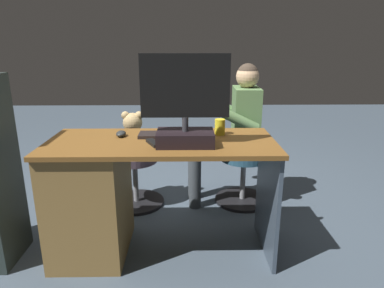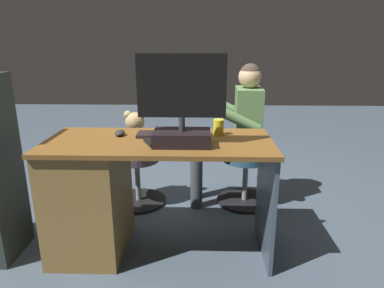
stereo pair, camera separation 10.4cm
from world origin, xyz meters
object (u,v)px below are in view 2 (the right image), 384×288
(keyboard, at_px, (171,134))
(person, at_px, (236,126))
(visitor_chair, at_px, (245,174))
(teddy_bear, at_px, (136,135))
(office_chair_teddy, at_px, (137,175))
(monitor, at_px, (182,115))
(computer_mouse, at_px, (120,133))
(tv_remote, at_px, (150,142))
(desk, at_px, (104,192))
(cup, at_px, (218,127))

(keyboard, distance_m, person, 0.78)
(visitor_chair, bearing_deg, teddy_bear, 1.24)
(keyboard, relative_size, teddy_bear, 1.18)
(office_chair_teddy, xyz_separation_m, person, (-0.81, -0.03, 0.42))
(visitor_chair, bearing_deg, person, 2.05)
(monitor, xyz_separation_m, computer_mouse, (0.40, -0.18, -0.16))
(teddy_bear, distance_m, visitor_chair, 0.97)
(computer_mouse, relative_size, tv_remote, 0.64)
(computer_mouse, bearing_deg, desk, 44.16)
(keyboard, bearing_deg, desk, 12.79)
(cup, bearing_deg, tv_remote, 27.77)
(tv_remote, distance_m, office_chair_teddy, 0.94)
(desk, bearing_deg, teddy_bear, -96.86)
(keyboard, bearing_deg, office_chair_teddy, -59.71)
(person, bearing_deg, teddy_bear, 1.15)
(desk, bearing_deg, tv_remote, 165.78)
(monitor, xyz_separation_m, person, (-0.39, -0.79, -0.26))
(desk, relative_size, visitor_chair, 2.97)
(tv_remote, relative_size, person, 0.13)
(desk, height_order, teddy_bear, teddy_bear)
(keyboard, bearing_deg, computer_mouse, -0.21)
(computer_mouse, bearing_deg, tv_remote, 140.88)
(tv_remote, bearing_deg, desk, -39.13)
(teddy_bear, bearing_deg, tv_remote, 107.01)
(cup, relative_size, teddy_bear, 0.28)
(cup, bearing_deg, person, -106.62)
(keyboard, distance_m, visitor_chair, 0.97)
(computer_mouse, relative_size, office_chair_teddy, 0.21)
(keyboard, relative_size, visitor_chair, 0.91)
(keyboard, relative_size, cup, 4.19)
(tv_remote, height_order, person, person)
(cup, bearing_deg, visitor_chair, -114.63)
(keyboard, bearing_deg, visitor_chair, -132.71)
(cup, bearing_deg, computer_mouse, 3.27)
(monitor, bearing_deg, teddy_bear, -61.49)
(tv_remote, bearing_deg, keyboard, -145.32)
(teddy_bear, xyz_separation_m, person, (-0.81, -0.02, 0.07))
(teddy_bear, bearing_deg, office_chair_teddy, 90.00)
(monitor, relative_size, office_chair_teddy, 1.10)
(office_chair_teddy, height_order, teddy_bear, teddy_bear)
(keyboard, distance_m, computer_mouse, 0.32)
(desk, bearing_deg, monitor, 170.36)
(keyboard, xyz_separation_m, visitor_chair, (-0.57, -0.61, -0.50))
(keyboard, relative_size, tv_remote, 2.80)
(computer_mouse, xyz_separation_m, teddy_bear, (0.02, -0.59, -0.17))
(cup, bearing_deg, keyboard, 6.97)
(tv_remote, bearing_deg, teddy_bear, -97.90)
(visitor_chair, relative_size, person, 0.40)
(monitor, height_order, cup, monitor)
(computer_mouse, distance_m, person, 1.01)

